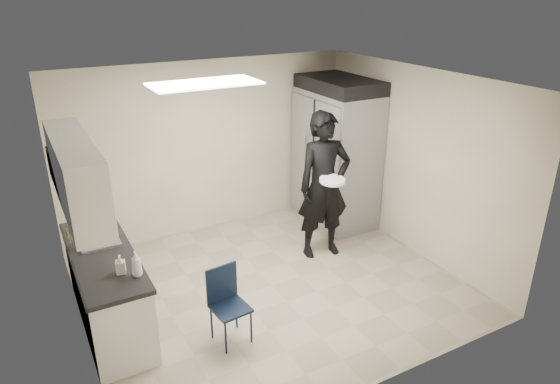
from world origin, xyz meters
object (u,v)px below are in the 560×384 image
lower_counter (108,291)px  commercial_fridge (336,158)px  folding_chair (231,308)px  man_tuxedo (324,186)px

lower_counter → commercial_fridge: size_ratio=0.90×
folding_chair → man_tuxedo: size_ratio=0.40×
lower_counter → man_tuxedo: bearing=4.3°
folding_chair → man_tuxedo: man_tuxedo is taller
commercial_fridge → man_tuxedo: (-0.79, -0.85, -0.02)m
lower_counter → commercial_fridge: bearing=15.9°
lower_counter → commercial_fridge: commercial_fridge is taller
commercial_fridge → folding_chair: (-2.70, -2.00, -0.64)m
commercial_fridge → man_tuxedo: 1.16m
man_tuxedo → commercial_fridge: bearing=56.3°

